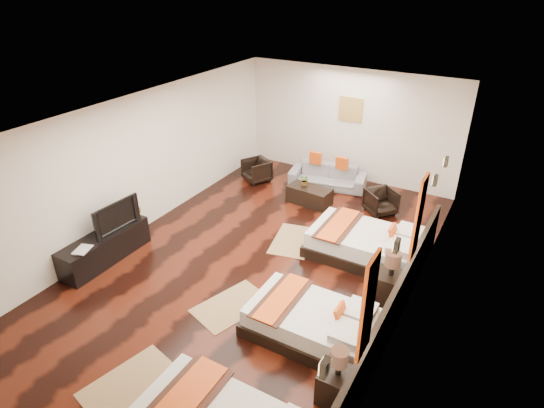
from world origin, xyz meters
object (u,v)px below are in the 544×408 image
Objects in this scene: bed_far at (366,244)px; sofa at (328,176)px; bed_mid at (312,322)px; armchair_right at (381,202)px; nightstand_a at (337,383)px; armchair_left at (257,170)px; book at (76,249)px; coffee_table at (309,195)px; tv at (113,215)px; table_plant at (305,180)px; figurine at (132,209)px; tv_console at (105,247)px; nightstand_b at (389,284)px.

bed_far is 3.12m from sofa.
bed_mid is 4.21m from armchair_right.
nightstand_a reaches higher than sofa.
bed_far is 3.34× the size of armchair_left.
armchair_left reaches higher than armchair_right.
book is 0.18× the size of sofa.
nightstand_a is 1.34× the size of armchair_left.
coffee_table is at bearing 13.12° from armchair_left.
tv is at bearing 176.49° from armchair_right.
armchair_left is 1.64m from table_plant.
nightstand_a is 5.19m from figurine.
bed_mid is 3.12× the size of armchair_right.
armchair_right is (3.90, 3.56, -0.44)m from figurine.
tv is at bearing 79.74° from tv_console.
book is at bearing -123.52° from sofa.
bed_far is at bearing -130.80° from armchair_right.
tv is 1.64× the size of armchair_right.
nightstand_a reaches higher than armchair_left.
nightstand_a is 0.89× the size of nightstand_b.
table_plant is (-0.15, 0.04, 0.33)m from coffee_table.
nightstand_b is 0.95× the size of tv.
figurine reaches higher than sofa.
armchair_right is at bearing 13.20° from coffee_table.
armchair_left is (0.61, 5.01, -0.28)m from book.
table_plant is at bearing 120.24° from nightstand_a.
figurine is 3.98m from coffee_table.
bed_far is 4.07m from armchair_left.
bed_far is at bearing -37.63° from coffee_table.
bed_far is 3.45× the size of armchair_right.
armchair_left is at bearing 82.20° from tv_console.
armchair_right is (-0.29, 4.20, 0.03)m from bed_mid.
bed_mid reaches higher than coffee_table.
armchair_left is at bearing 83.10° from book.
armchair_right is at bearing 47.98° from tv_console.
nightstand_a is at bearing -1.93° from book.
tv is 0.52m from figurine.
sofa is 3.07× the size of armchair_right.
bed_far is 2.10× the size of tv.
coffee_table is at bearing 53.90° from figurine.
figurine is 0.18× the size of sofa.
tv reaches higher than figurine.
sofa is 1.05m from table_plant.
tv is 4.22m from armchair_left.
bed_far is 6.36× the size of figurine.
book is (-4.94, -2.05, 0.23)m from nightstand_b.
tv reaches higher than bed_far.
sofa is at bearing 67.45° from book.
figurine reaches higher than nightstand_a.
book is (-4.95, 0.17, 0.27)m from nightstand_a.
bed_mid is 4.27m from figurine.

